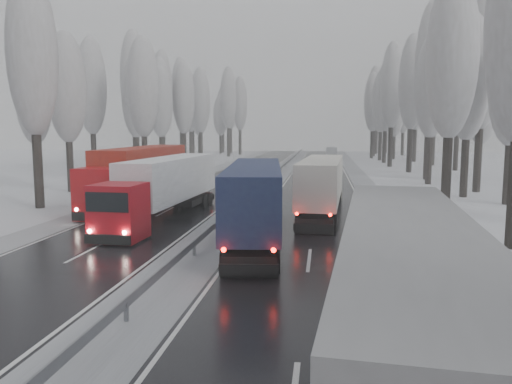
% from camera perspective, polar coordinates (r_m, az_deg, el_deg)
% --- Properties ---
extents(carriageway_right, '(7.50, 200.00, 0.03)m').
position_cam_1_polar(carriageway_right, '(40.18, 6.82, -1.20)').
color(carriageway_right, black).
rests_on(carriageway_right, ground).
extents(carriageway_left, '(7.50, 200.00, 0.03)m').
position_cam_1_polar(carriageway_left, '(41.67, -7.77, -0.92)').
color(carriageway_left, black).
rests_on(carriageway_left, ground).
extents(median_slush, '(3.00, 200.00, 0.04)m').
position_cam_1_polar(median_slush, '(40.59, -0.61, -1.06)').
color(median_slush, '#ACAFB4').
rests_on(median_slush, ground).
extents(shoulder_right, '(2.40, 200.00, 0.04)m').
position_cam_1_polar(shoulder_right, '(40.42, 13.86, -1.30)').
color(shoulder_right, '#ACAFB4').
rests_on(shoulder_right, ground).
extents(shoulder_left, '(2.40, 200.00, 0.04)m').
position_cam_1_polar(shoulder_left, '(43.25, -14.11, -0.77)').
color(shoulder_left, '#ACAFB4').
rests_on(shoulder_left, ground).
extents(median_guardrail, '(0.12, 200.00, 0.76)m').
position_cam_1_polar(median_guardrail, '(40.50, -0.61, -0.25)').
color(median_guardrail, slate).
rests_on(median_guardrail, ground).
extents(tree_18, '(3.60, 3.60, 16.58)m').
position_cam_1_polar(tree_18, '(38.14, 21.48, 14.04)').
color(tree_18, black).
rests_on(tree_18, ground).
extents(tree_20, '(3.60, 3.60, 15.71)m').
position_cam_1_polar(tree_20, '(46.74, 23.17, 11.89)').
color(tree_20, black).
rests_on(tree_20, ground).
extents(tree_21, '(3.60, 3.60, 18.62)m').
position_cam_1_polar(tree_21, '(51.37, 24.52, 13.43)').
color(tree_21, black).
rests_on(tree_21, ground).
extents(tree_22, '(3.60, 3.60, 15.86)m').
position_cam_1_polar(tree_22, '(56.67, 19.46, 11.21)').
color(tree_22, black).
rests_on(tree_22, ground).
extents(tree_23, '(3.60, 3.60, 13.55)m').
position_cam_1_polar(tree_23, '(61.97, 24.42, 9.22)').
color(tree_23, black).
rests_on(tree_23, ground).
extents(tree_24, '(3.60, 3.60, 20.49)m').
position_cam_1_polar(tree_24, '(62.43, 19.35, 13.51)').
color(tree_24, black).
rests_on(tree_24, ground).
extents(tree_25, '(3.60, 3.60, 19.44)m').
position_cam_1_polar(tree_25, '(67.86, 24.49, 12.16)').
color(tree_25, black).
rests_on(tree_25, ground).
extents(tree_26, '(3.60, 3.60, 18.78)m').
position_cam_1_polar(tree_26, '(72.29, 17.39, 11.78)').
color(tree_26, black).
rests_on(tree_26, ground).
extents(tree_27, '(3.60, 3.60, 17.62)m').
position_cam_1_polar(tree_27, '(77.59, 22.18, 10.69)').
color(tree_27, black).
rests_on(tree_27, ground).
extents(tree_28, '(3.60, 3.60, 19.62)m').
position_cam_1_polar(tree_28, '(82.69, 15.30, 11.59)').
color(tree_28, black).
rests_on(tree_28, ground).
extents(tree_29, '(3.60, 3.60, 18.11)m').
position_cam_1_polar(tree_29, '(87.77, 19.78, 10.52)').
color(tree_29, black).
rests_on(tree_29, ground).
extents(tree_30, '(3.60, 3.60, 17.86)m').
position_cam_1_polar(tree_30, '(92.28, 14.61, 10.41)').
color(tree_30, black).
rests_on(tree_30, ground).
extents(tree_31, '(3.60, 3.60, 18.58)m').
position_cam_1_polar(tree_31, '(97.12, 17.86, 10.40)').
color(tree_31, black).
rests_on(tree_31, ground).
extents(tree_32, '(3.60, 3.60, 17.33)m').
position_cam_1_polar(tree_32, '(99.72, 14.12, 9.97)').
color(tree_32, black).
rests_on(tree_32, ground).
extents(tree_33, '(3.60, 3.60, 14.33)m').
position_cam_1_polar(tree_33, '(103.98, 15.58, 8.73)').
color(tree_33, black).
rests_on(tree_33, ground).
extents(tree_34, '(3.60, 3.60, 17.63)m').
position_cam_1_polar(tree_34, '(106.70, 13.21, 9.89)').
color(tree_34, black).
rests_on(tree_34, ground).
extents(tree_35, '(3.60, 3.60, 18.25)m').
position_cam_1_polar(tree_35, '(111.90, 17.79, 9.80)').
color(tree_35, black).
rests_on(tree_35, ground).
extents(tree_36, '(3.60, 3.60, 20.23)m').
position_cam_1_polar(tree_36, '(116.70, 13.42, 10.44)').
color(tree_36, black).
rests_on(tree_36, ground).
extents(tree_37, '(3.60, 3.60, 16.37)m').
position_cam_1_polar(tree_37, '(121.40, 16.52, 9.04)').
color(tree_37, black).
rests_on(tree_37, ground).
extents(tree_38, '(3.60, 3.60, 17.97)m').
position_cam_1_polar(tree_38, '(127.29, 13.69, 9.49)').
color(tree_38, black).
rests_on(tree_38, ground).
extents(tree_39, '(3.60, 3.60, 16.19)m').
position_cam_1_polar(tree_39, '(131.53, 14.73, 8.87)').
color(tree_39, black).
rests_on(tree_39, ground).
extents(tree_58, '(3.60, 3.60, 17.21)m').
position_cam_1_polar(tree_58, '(40.56, -24.23, 14.04)').
color(tree_58, black).
rests_on(tree_58, ground).
extents(tree_60, '(3.60, 3.60, 14.84)m').
position_cam_1_polar(tree_60, '(50.02, -20.83, 11.01)').
color(tree_60, black).
rests_on(tree_60, ground).
extents(tree_61, '(3.60, 3.60, 13.95)m').
position_cam_1_polar(tree_61, '(56.31, -24.08, 9.78)').
color(tree_61, black).
rests_on(tree_61, ground).
extents(tree_62, '(3.60, 3.60, 16.04)m').
position_cam_1_polar(tree_62, '(57.21, -12.79, 11.50)').
color(tree_62, black).
rests_on(tree_62, ground).
extents(tree_63, '(3.60, 3.60, 16.88)m').
position_cam_1_polar(tree_63, '(64.00, -18.31, 11.32)').
color(tree_63, black).
rests_on(tree_63, ground).
extents(tree_64, '(3.60, 3.60, 15.42)m').
position_cam_1_polar(tree_64, '(67.09, -13.58, 10.46)').
color(tree_64, black).
rests_on(tree_64, ground).
extents(tree_65, '(3.60, 3.60, 19.48)m').
position_cam_1_polar(tree_65, '(71.65, -13.83, 12.30)').
color(tree_65, black).
rests_on(tree_65, ground).
extents(tree_66, '(3.60, 3.60, 15.23)m').
position_cam_1_polar(tree_66, '(76.10, -10.85, 10.01)').
color(tree_66, black).
rests_on(tree_66, ground).
extents(tree_67, '(3.60, 3.60, 17.09)m').
position_cam_1_polar(tree_67, '(80.40, -10.90, 10.70)').
color(tree_67, black).
rests_on(tree_67, ground).
extents(tree_68, '(3.60, 3.60, 16.65)m').
position_cam_1_polar(tree_68, '(82.14, -8.28, 10.47)').
color(tree_68, black).
rests_on(tree_68, ground).
extents(tree_69, '(3.60, 3.60, 19.35)m').
position_cam_1_polar(tree_69, '(87.49, -10.68, 11.33)').
color(tree_69, black).
rests_on(tree_69, ground).
extents(tree_70, '(3.60, 3.60, 17.09)m').
position_cam_1_polar(tree_70, '(91.82, -6.38, 10.31)').
color(tree_70, black).
rests_on(tree_70, ground).
extents(tree_71, '(3.60, 3.60, 19.61)m').
position_cam_1_polar(tree_71, '(97.01, -8.59, 11.04)').
color(tree_71, black).
rests_on(tree_71, ground).
extents(tree_72, '(3.60, 3.60, 15.11)m').
position_cam_1_polar(tree_72, '(101.44, -6.52, 9.28)').
color(tree_72, black).
rests_on(tree_72, ground).
extents(tree_73, '(3.60, 3.60, 17.22)m').
position_cam_1_polar(tree_73, '(106.10, -7.53, 9.89)').
color(tree_73, black).
rests_on(tree_73, ground).
extents(tree_74, '(3.60, 3.60, 19.68)m').
position_cam_1_polar(tree_74, '(111.29, -3.20, 10.61)').
color(tree_74, black).
rests_on(tree_74, ground).
extents(tree_75, '(3.60, 3.60, 18.60)m').
position_cam_1_polar(tree_75, '(117.17, -7.28, 10.05)').
color(tree_75, black).
rests_on(tree_75, ground).
extents(tree_76, '(3.60, 3.60, 18.55)m').
position_cam_1_polar(tree_76, '(120.30, -1.85, 10.01)').
color(tree_76, black).
rests_on(tree_76, ground).
extents(tree_77, '(3.60, 3.60, 14.32)m').
position_cam_1_polar(tree_77, '(125.15, -4.11, 8.64)').
color(tree_77, black).
rests_on(tree_77, ground).
extents(tree_78, '(3.60, 3.60, 19.55)m').
position_cam_1_polar(tree_78, '(127.42, -2.94, 10.12)').
color(tree_78, black).
rests_on(tree_78, ground).
extents(tree_79, '(3.60, 3.60, 17.07)m').
position_cam_1_polar(tree_79, '(131.80, -3.81, 9.33)').
color(tree_79, black).
rests_on(tree_79, ground).
extents(truck_grey_tarp, '(3.79, 15.68, 3.99)m').
position_cam_1_polar(truck_grey_tarp, '(11.70, 16.53, -10.24)').
color(truck_grey_tarp, '#55545A').
rests_on(truck_grey_tarp, ground).
extents(truck_blue_box, '(4.03, 15.81, 4.02)m').
position_cam_1_polar(truck_blue_box, '(26.09, -0.07, -0.44)').
color(truck_blue_box, '#1D274A').
rests_on(truck_blue_box, ground).
extents(truck_cream_box, '(3.26, 15.18, 3.87)m').
position_cam_1_polar(truck_cream_box, '(34.46, 7.62, 1.18)').
color(truck_cream_box, '#9A9889').
rests_on(truck_cream_box, ground).
extents(box_truck_distant, '(2.23, 6.79, 2.52)m').
position_cam_1_polar(box_truck_distant, '(100.71, 8.66, 4.43)').
color(box_truck_distant, silver).
rests_on(box_truck_distant, ground).
extents(truck_red_white, '(3.21, 15.57, 3.97)m').
position_cam_1_polar(truck_red_white, '(32.54, -10.28, 0.89)').
color(truck_red_white, '#A40913').
rests_on(truck_red_white, ground).
extents(truck_red_red, '(2.82, 17.34, 4.44)m').
position_cam_1_polar(truck_red_red, '(39.33, -13.21, 2.26)').
color(truck_red_red, '#AC090E').
rests_on(truck_red_red, ground).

